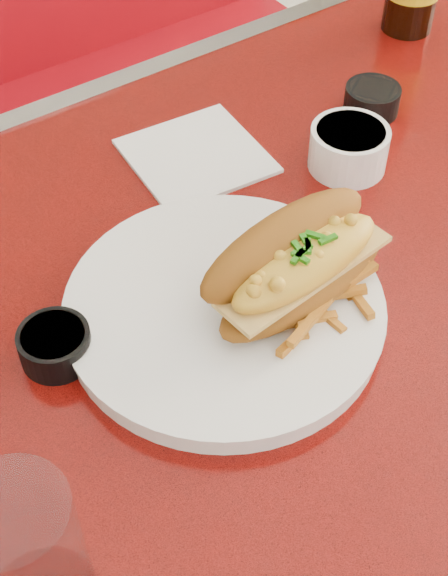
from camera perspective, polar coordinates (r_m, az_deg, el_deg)
diner_table at (r=0.90m, az=9.64°, el=-4.72°), size 1.23×0.83×0.77m
booth_bench_far at (r=1.62m, az=-11.38°, el=7.05°), size 1.20×0.51×0.90m
dinner_plate at (r=0.71m, az=0.00°, el=-1.57°), size 0.29×0.29×0.02m
mac_hoagie at (r=0.69m, az=5.23°, el=1.83°), size 0.20×0.11×0.08m
fries_pile at (r=0.70m, az=5.64°, el=0.25°), size 0.10×0.09×0.03m
fork at (r=0.70m, az=4.74°, el=-1.57°), size 0.03×0.15×0.00m
gravy_ramekin at (r=0.86m, az=8.87°, el=9.88°), size 0.11×0.11×0.05m
sauce_cup_left at (r=0.69m, az=-11.93°, el=-3.95°), size 0.07×0.07×0.03m
sauce_cup_right at (r=0.95m, az=10.49°, el=13.11°), size 0.07×0.07×0.03m
water_tumbler at (r=0.54m, az=-13.79°, el=-18.11°), size 0.08×0.08×0.13m
paper_napkin at (r=0.88m, az=-2.00°, el=9.38°), size 0.15×0.15×0.00m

